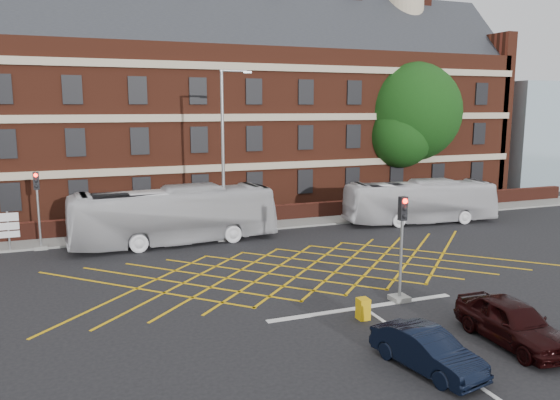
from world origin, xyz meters
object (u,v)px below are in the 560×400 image
object	(u,v)px
bus_left	(174,215)
traffic_light_near	(401,259)
direction_signs	(8,227)
traffic_light_far	(39,218)
utility_cabinet	(363,309)
car_navy	(427,350)
bus_right	(420,202)
deciduous_tree	(411,119)
car_maroon	(513,322)
street_lamp	(224,182)

from	to	relation	value
bus_left	traffic_light_near	distance (m)	14.37
direction_signs	bus_left	bearing A→B (deg)	-9.32
traffic_light_far	utility_cabinet	size ratio (longest dim) A/B	5.37
bus_left	direction_signs	world-z (taller)	bus_left
car_navy	bus_right	bearing A→B (deg)	43.78
bus_left	utility_cabinet	distance (m)	14.59
car_navy	utility_cabinet	size ratio (longest dim) A/B	4.65
bus_left	direction_signs	distance (m)	8.82
deciduous_tree	bus_left	bearing A→B (deg)	-160.22
traffic_light_far	direction_signs	size ratio (longest dim) A/B	1.94
car_maroon	direction_signs	distance (m)	25.20
bus_left	street_lamp	world-z (taller)	street_lamp
street_lamp	utility_cabinet	xyz separation A→B (m)	(1.48, -13.73, -3.05)
car_maroon	bus_left	bearing A→B (deg)	116.49
direction_signs	utility_cabinet	size ratio (longest dim) A/B	2.76
traffic_light_near	car_navy	bearing A→B (deg)	-115.47
traffic_light_near	bus_right	bearing A→B (deg)	52.02
car_navy	street_lamp	world-z (taller)	street_lamp
bus_right	deciduous_tree	distance (m)	10.31
traffic_light_near	traffic_light_far	size ratio (longest dim) A/B	1.00
deciduous_tree	traffic_light_near	distance (m)	25.00
utility_cabinet	traffic_light_near	bearing A→B (deg)	26.58
bus_left	deciduous_tree	bearing A→B (deg)	-73.47
bus_right	street_lamp	size ratio (longest dim) A/B	1.05
bus_left	traffic_light_far	distance (m)	7.27
car_navy	traffic_light_far	size ratio (longest dim) A/B	0.87
direction_signs	deciduous_tree	bearing A→B (deg)	11.57
deciduous_tree	utility_cabinet	xyz separation A→B (m)	(-16.31, -21.30, -6.37)
bus_right	utility_cabinet	size ratio (longest dim) A/B	12.99
direction_signs	street_lamp	bearing A→B (deg)	-7.56
traffic_light_near	direction_signs	distance (m)	20.94
traffic_light_near	utility_cabinet	distance (m)	2.96
utility_cabinet	car_maroon	bearing A→B (deg)	-45.15
deciduous_tree	traffic_light_near	bearing A→B (deg)	-124.75
bus_left	street_lamp	xyz separation A→B (m)	(2.94, -0.12, 1.82)
car_navy	deciduous_tree	size ratio (longest dim) A/B	0.33
car_maroon	deciduous_tree	bearing A→B (deg)	64.75
traffic_light_near	utility_cabinet	bearing A→B (deg)	-153.42
bus_left	deciduous_tree	world-z (taller)	deciduous_tree
car_maroon	traffic_light_near	size ratio (longest dim) A/B	1.02
utility_cabinet	bus_left	bearing A→B (deg)	107.73
car_maroon	utility_cabinet	distance (m)	5.08
traffic_light_far	car_maroon	bearing A→B (deg)	-51.13
traffic_light_near	traffic_light_far	distance (m)	19.75
traffic_light_far	direction_signs	xyz separation A→B (m)	(-1.56, 0.08, -0.39)
traffic_light_far	direction_signs	bearing A→B (deg)	177.11
car_maroon	deciduous_tree	world-z (taller)	deciduous_tree
deciduous_tree	traffic_light_far	bearing A→B (deg)	-167.64
direction_signs	utility_cabinet	distance (m)	20.16
deciduous_tree	street_lamp	bearing A→B (deg)	-156.94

